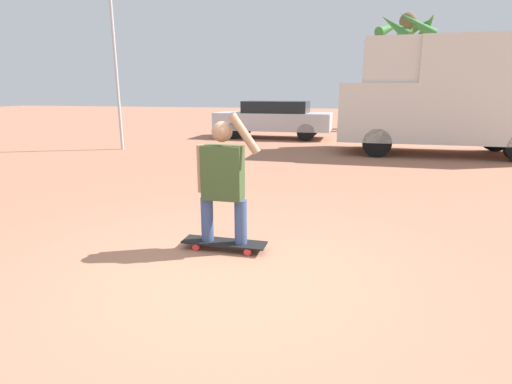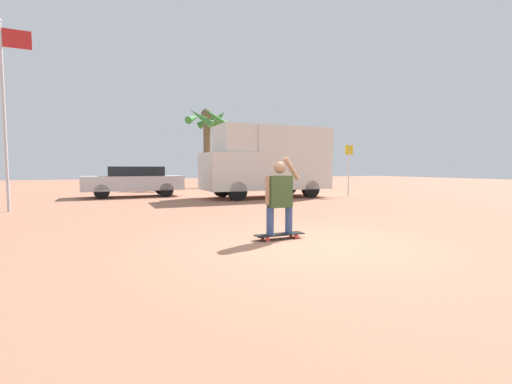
# 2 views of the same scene
# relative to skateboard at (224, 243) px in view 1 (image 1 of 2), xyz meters

# --- Properties ---
(ground_plane) EXTENTS (80.00, 80.00, 0.00)m
(ground_plane) POSITION_rel_skateboard_xyz_m (0.21, -0.66, -0.08)
(ground_plane) COLOR #A36B51
(skateboard) EXTENTS (0.97, 0.26, 0.10)m
(skateboard) POSITION_rel_skateboard_xyz_m (0.00, 0.00, 0.00)
(skateboard) COLOR black
(skateboard) RESTS_ON ground_plane
(person_skateboarder) EXTENTS (0.72, 0.22, 1.45)m
(person_skateboarder) POSITION_rel_skateboard_xyz_m (-0.00, 0.00, 0.78)
(person_skateboarder) COLOR #384C7A
(person_skateboarder) RESTS_ON skateboard
(camper_van) EXTENTS (5.71, 2.29, 3.17)m
(camper_van) POSITION_rel_skateboard_xyz_m (3.89, 8.38, 1.63)
(camper_van) COLOR black
(camper_van) RESTS_ON ground_plane
(parked_car_silver) EXTENTS (4.41, 1.74, 1.41)m
(parked_car_silver) POSITION_rel_skateboard_xyz_m (-1.68, 11.27, 0.67)
(parked_car_silver) COLOR black
(parked_car_silver) RESTS_ON ground_plane
(palm_tree_near_van) EXTENTS (2.93, 2.98, 5.35)m
(palm_tree_near_van) POSITION_rel_skateboard_xyz_m (3.53, 16.90, 4.01)
(palm_tree_near_van) COLOR brown
(palm_tree_near_van) RESTS_ON ground_plane
(flagpole) EXTENTS (0.86, 0.12, 5.78)m
(flagpole) POSITION_rel_skateboard_xyz_m (-5.63, 7.06, 3.20)
(flagpole) COLOR #B7B7BC
(flagpole) RESTS_ON ground_plane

